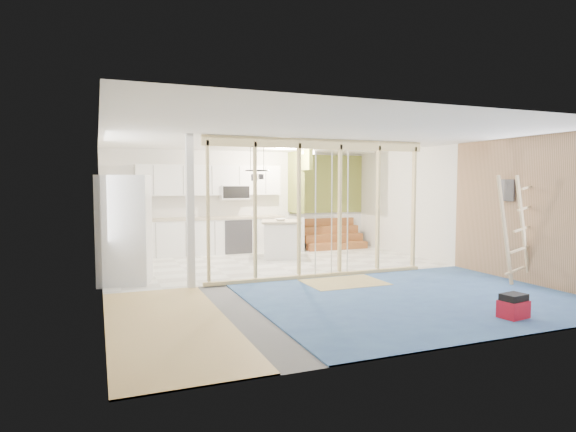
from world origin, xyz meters
name	(u,v)px	position (x,y,z in m)	size (l,w,h in m)	color
room	(305,209)	(0.00, 0.00, 1.30)	(7.01, 8.01, 2.61)	slate
floor_overlays	(307,278)	(0.07, 0.06, 0.01)	(7.00, 8.00, 0.03)	white
stud_frame	(294,194)	(-0.22, 0.00, 1.58)	(4.66, 0.14, 2.60)	beige
base_cabinets	(186,238)	(-1.61, 3.36, 0.47)	(4.45, 2.24, 0.93)	white
upper_cabinets	(213,181)	(-0.84, 3.82, 1.82)	(3.60, 0.41, 0.85)	white
green_partition	(320,214)	(2.04, 3.66, 0.94)	(2.25, 1.51, 2.60)	olive
pot_rack	(257,173)	(-0.31, 1.89, 2.00)	(0.52, 0.52, 0.72)	black
sheathing_panel	(537,211)	(3.48, -2.00, 1.30)	(0.02, 4.00, 2.60)	tan
electrical_panel	(508,190)	(3.43, -1.40, 1.65)	(0.04, 0.30, 0.40)	#3D3D42
ceiling_light	(308,153)	(1.40, 3.00, 2.54)	(0.32, 0.32, 0.08)	#FFEABF
fridge	(125,230)	(-3.10, 0.82, 0.96)	(1.00, 0.97, 1.92)	silver
island	(281,240)	(0.48, 2.48, 0.45)	(1.16, 1.16, 0.90)	white
bowl	(281,220)	(0.42, 2.36, 0.93)	(0.25, 0.25, 0.06)	white
soap_bottle_a	(145,213)	(-2.50, 3.61, 1.08)	(0.11, 0.12, 0.30)	#ACB3C0
soap_bottle_b	(253,213)	(0.16, 3.67, 1.02)	(0.08, 0.08, 0.18)	silver
toolbox	(513,307)	(1.50, -3.40, 0.16)	(0.39, 0.32, 0.34)	#B31021
ladder	(517,230)	(3.19, -1.85, 0.97)	(1.02, 0.06, 1.90)	#D5B682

